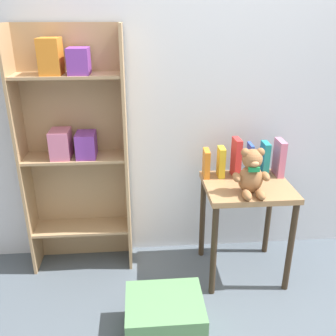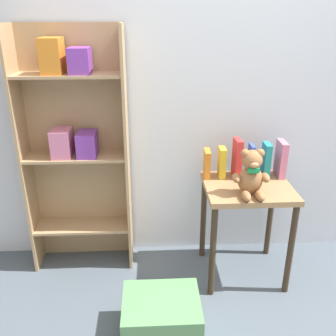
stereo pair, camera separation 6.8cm
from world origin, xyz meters
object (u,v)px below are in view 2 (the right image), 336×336
object	(u,v)px
teddy_bear	(251,174)
bookshelf_side	(76,141)
book_standing_teal	(266,160)
book_standing_pink	(281,159)
book_standing_orange	(207,164)
book_standing_red	(237,158)
storage_bin	(161,318)
display_table	(247,202)
book_standing_yellow	(222,163)
book_standing_blue	(251,160)

from	to	relation	value
teddy_bear	bookshelf_side	bearing A→B (deg)	161.96
book_standing_teal	book_standing_pink	distance (m)	0.10
book_standing_teal	book_standing_pink	size ratio (longest dim) A/B	0.94
book_standing_orange	book_standing_red	distance (m)	0.20
book_standing_red	storage_bin	size ratio (longest dim) A/B	0.61
display_table	book_standing_orange	distance (m)	0.36
book_standing_pink	storage_bin	size ratio (longest dim) A/B	0.57
book_standing_red	book_standing_orange	bearing A→B (deg)	174.34
display_table	book_standing_red	distance (m)	0.29
book_standing_orange	book_standing_pink	size ratio (longest dim) A/B	0.76
display_table	teddy_bear	distance (m)	0.28
display_table	teddy_bear	bearing A→B (deg)	-100.41
display_table	book_standing_teal	distance (m)	0.31
teddy_bear	book_standing_pink	size ratio (longest dim) A/B	1.18
book_standing_orange	book_standing_yellow	xyz separation A→B (m)	(0.10, -0.01, 0.01)
book_standing_blue	teddy_bear	bearing A→B (deg)	-102.94
book_standing_teal	book_standing_blue	bearing A→B (deg)	174.96
bookshelf_side	book_standing_red	bearing A→B (deg)	-4.78
book_standing_orange	storage_bin	distance (m)	1.00
book_standing_teal	book_standing_red	bearing A→B (deg)	-176.52
bookshelf_side	storage_bin	xyz separation A→B (m)	(0.54, -0.76, -0.80)
book_standing_teal	storage_bin	world-z (taller)	book_standing_teal
book_standing_orange	book_standing_yellow	size ratio (longest dim) A/B	0.92
teddy_bear	display_table	bearing A→B (deg)	79.59
display_table	book_standing_blue	bearing A→B (deg)	72.68
bookshelf_side	book_standing_orange	world-z (taller)	bookshelf_side
book_standing_yellow	book_standing_blue	distance (m)	0.20
book_standing_yellow	book_standing_teal	distance (m)	0.30
bookshelf_side	teddy_bear	world-z (taller)	bookshelf_side
teddy_bear	book_standing_yellow	xyz separation A→B (m)	(-0.13, 0.27, -0.03)
bookshelf_side	book_standing_blue	bearing A→B (deg)	-3.53
storage_bin	display_table	bearing A→B (deg)	42.52
book_standing_orange	book_standing_teal	world-z (taller)	book_standing_teal
bookshelf_side	book_standing_teal	bearing A→B (deg)	-3.81
teddy_bear	book_standing_orange	bearing A→B (deg)	128.73
display_table	teddy_bear	world-z (taller)	teddy_bear
book_standing_orange	book_standing_yellow	bearing A→B (deg)	-1.28
bookshelf_side	book_standing_yellow	world-z (taller)	bookshelf_side
book_standing_yellow	book_standing_pink	bearing A→B (deg)	0.88
book_standing_orange	book_standing_yellow	distance (m)	0.10
book_standing_blue	book_standing_teal	size ratio (longest dim) A/B	0.95
display_table	book_standing_orange	world-z (taller)	book_standing_orange
display_table	book_standing_yellow	size ratio (longest dim) A/B	3.33
book_standing_yellow	book_standing_teal	world-z (taller)	book_standing_teal
teddy_bear	book_standing_red	bearing A→B (deg)	95.66
book_standing_pink	bookshelf_side	bearing A→B (deg)	177.87
book_standing_orange	display_table	bearing A→B (deg)	-29.28
bookshelf_side	book_standing_teal	world-z (taller)	bookshelf_side
bookshelf_side	book_standing_pink	bearing A→B (deg)	-3.75
teddy_bear	book_standing_red	size ratio (longest dim) A/B	1.09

